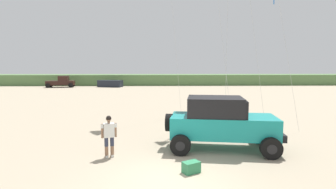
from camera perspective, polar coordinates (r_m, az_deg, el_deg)
name	(u,v)px	position (r m, az deg, el deg)	size (l,w,h in m)	color
ground_plane	(169,179)	(8.75, 0.12, -17.85)	(220.00, 220.00, 0.00)	tan
dune_ridge	(181,79)	(53.50, 2.87, 3.29)	(90.00, 7.59, 2.03)	#567A47
jeep	(221,122)	(11.54, 11.52, -5.82)	(4.99, 2.98, 2.26)	teal
person_watching	(109,134)	(10.59, -12.70, -8.38)	(0.60, 0.40, 1.67)	#8C664C
cooler_box	(191,167)	(9.16, 5.06, -15.46)	(0.56, 0.36, 0.38)	#2D7F51
distant_pickup	(61,82)	(49.59, -22.17, 2.55)	(4.84, 3.02, 1.98)	black
distant_sedan	(110,84)	(47.67, -12.44, 2.33)	(4.20, 1.70, 1.20)	#1E232D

